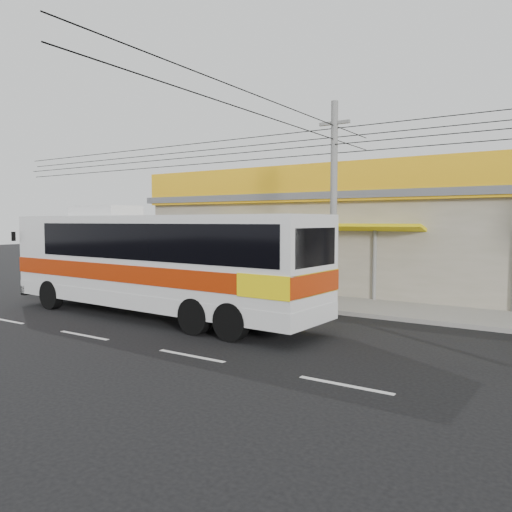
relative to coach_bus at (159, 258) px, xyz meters
The scene contains 8 objects.
ground 4.56m from the coach_bus, ahead, with size 120.00×120.00×0.00m, color black.
sidewalk 7.02m from the coach_bus, 53.24° to the left, with size 30.00×3.20×0.15m, color gray.
lane_markings 5.48m from the coach_bus, 37.63° to the right, with size 50.00×0.12×0.01m, color silver, non-canonical shape.
storefront_building 11.65m from the coach_bus, 69.79° to the left, with size 22.60×9.20×5.70m.
coach_bus is the anchor object (origin of this frame).
motorbike_red 7.82m from the coach_bus, 142.59° to the left, with size 0.62×1.79×0.94m, color maroon.
motorbike_dark 6.79m from the coach_bus, 107.39° to the left, with size 0.50×1.78×1.07m, color black.
utility_pole 7.16m from the coach_bus, 37.19° to the left, with size 34.00×14.00×7.33m.
Camera 1 is at (7.80, -11.64, 3.27)m, focal length 35.00 mm.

